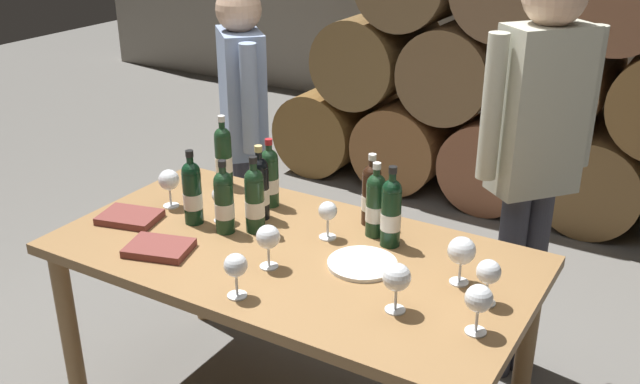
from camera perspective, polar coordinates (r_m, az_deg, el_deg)
barrel_stack at (r=4.81m, az=14.89°, el=8.19°), size 3.12×0.90×1.69m
dining_table at (r=2.61m, az=-2.26°, el=-6.38°), size 1.70×0.90×0.76m
wine_bottle_0 at (r=2.86m, az=-4.01°, el=1.21°), size 0.07×0.07×0.28m
wine_bottle_1 at (r=2.71m, az=4.09°, el=-0.14°), size 0.07×0.07×0.28m
wine_bottle_2 at (r=2.55m, az=5.65°, el=-1.57°), size 0.07×0.07×0.30m
wine_bottle_3 at (r=2.65m, az=-5.21°, el=-0.59°), size 0.07×0.07×0.30m
wine_bottle_4 at (r=2.76m, az=-4.80°, el=0.38°), size 0.07×0.07×0.30m
wine_bottle_5 at (r=2.66m, az=-7.65°, el=-0.76°), size 0.07×0.07×0.28m
wine_bottle_6 at (r=2.75m, az=-10.08°, el=0.01°), size 0.07×0.07×0.29m
wine_bottle_7 at (r=3.07m, az=-7.66°, el=2.84°), size 0.07×0.07×0.31m
wine_bottle_8 at (r=2.62m, az=4.43°, el=-0.96°), size 0.07×0.07×0.29m
wine_glass_0 at (r=2.91m, az=-11.88°, el=0.87°), size 0.08×0.08×0.16m
wine_glass_1 at (r=2.26m, az=-6.69°, el=-5.90°), size 0.08×0.08×0.15m
wine_glass_2 at (r=2.18m, az=6.09°, el=-6.82°), size 0.09×0.09×0.16m
wine_glass_3 at (r=2.41m, az=-4.09°, el=-3.67°), size 0.08×0.08×0.16m
wine_glass_4 at (r=2.76m, az=-7.86°, el=-0.37°), size 0.07×0.07×0.14m
wine_glass_5 at (r=2.26m, az=13.20°, el=-6.29°), size 0.08×0.08×0.15m
wine_glass_6 at (r=2.60m, az=0.62°, el=-1.63°), size 0.07×0.07×0.14m
wine_glass_7 at (r=2.12m, az=12.47°, el=-8.34°), size 0.08×0.08×0.16m
wine_glass_8 at (r=2.35m, az=11.16°, el=-4.65°), size 0.09×0.09×0.16m
tasting_notebook at (r=2.61m, az=-12.63°, el=-4.35°), size 0.26×0.22×0.03m
leather_ledger at (r=2.86m, az=-14.83°, el=-1.94°), size 0.25×0.21×0.03m
serving_plate at (r=2.47m, az=3.37°, el=-5.69°), size 0.24×0.24×0.01m
sommelier_presenting at (r=2.86m, az=16.74°, el=3.67°), size 0.35×0.40×1.72m
taster_seated_left at (r=3.43m, az=-6.08°, el=5.68°), size 0.37×0.37×1.54m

